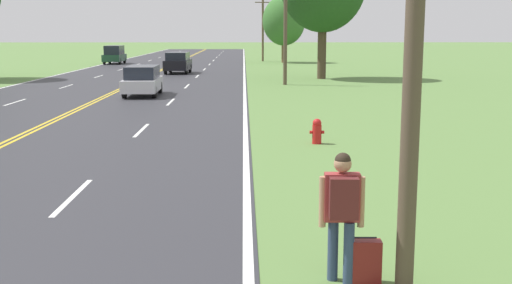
{
  "coord_description": "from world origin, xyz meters",
  "views": [
    {
      "loc": [
        7.25,
        -5.35,
        3.36
      ],
      "look_at": [
        7.53,
        9.31,
        0.83
      ],
      "focal_mm": 45.0,
      "sensor_mm": 36.0,
      "label": 1
    }
  ],
  "objects": [
    {
      "name": "car_black_suv_approaching",
      "position": [
        1.92,
        47.06,
        0.91
      ],
      "size": [
        1.98,
        4.22,
        1.71
      ],
      "rotation": [
        0.0,
        0.0,
        -1.6
      ],
      "color": "black",
      "rests_on": "ground"
    },
    {
      "name": "hitchhiker_person",
      "position": [
        8.55,
        2.85,
        1.1
      ],
      "size": [
        0.61,
        0.44,
        1.79
      ],
      "rotation": [
        0.0,
        0.0,
        1.54
      ],
      "color": "navy",
      "rests_on": "ground"
    },
    {
      "name": "tree_left_verge",
      "position": [
        11.65,
        65.4,
        4.51
      ],
      "size": [
        4.65,
        4.65,
        7.2
      ],
      "color": "brown",
      "rests_on": "ground"
    },
    {
      "name": "suitcase",
      "position": [
        8.86,
        2.85,
        0.3
      ],
      "size": [
        0.46,
        0.21,
        0.65
      ],
      "rotation": [
        0.0,
        0.0,
        1.54
      ],
      "color": "maroon",
      "rests_on": "ground"
    },
    {
      "name": "fire_hydrant",
      "position": [
        9.47,
        13.79,
        0.39
      ],
      "size": [
        0.44,
        0.28,
        0.77
      ],
      "color": "red",
      "rests_on": "ground"
    },
    {
      "name": "car_dark_green_van_mid_near",
      "position": [
        -6.33,
        62.81,
        0.98
      ],
      "size": [
        1.83,
        4.24,
        1.91
      ],
      "rotation": [
        0.0,
        0.0,
        1.57
      ],
      "color": "black",
      "rests_on": "ground"
    },
    {
      "name": "utility_pole_far",
      "position": [
        9.46,
        68.7,
        3.76
      ],
      "size": [
        1.8,
        0.24,
        7.22
      ],
      "color": "brown",
      "rests_on": "ground"
    },
    {
      "name": "car_silver_van_nearest",
      "position": [
        1.9,
        28.7,
        0.83
      ],
      "size": [
        1.83,
        4.35,
        1.58
      ],
      "rotation": [
        0.0,
        0.0,
        -1.55
      ],
      "color": "black",
      "rests_on": "ground"
    },
    {
      "name": "utility_pole_midground",
      "position": [
        9.9,
        35.7,
        3.78
      ],
      "size": [
        1.8,
        0.24,
        7.25
      ],
      "color": "brown",
      "rests_on": "ground"
    }
  ]
}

